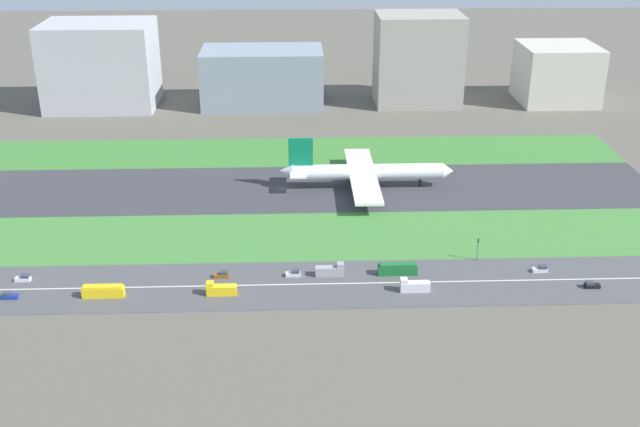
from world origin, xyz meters
TOP-DOWN VIEW (x-y plane):
  - ground_plane at (0.00, 0.00)m, footprint 800.00×800.00m
  - runway at (0.00, 0.00)m, footprint 280.00×46.00m
  - grass_median_north at (0.00, 41.00)m, footprint 280.00×36.00m
  - grass_median_south at (0.00, -41.00)m, footprint 280.00×36.00m
  - highway at (0.00, -73.00)m, footprint 280.00×28.00m
  - highway_centerline at (0.00, -73.00)m, footprint 266.00×0.50m
  - airliner at (30.39, 0.00)m, footprint 65.00×56.00m
  - car_5 at (77.18, -68.00)m, footprint 4.40×1.80m
  - car_2 at (-74.46, -68.00)m, footprint 4.40×1.80m
  - truck_1 at (-16.59, -78.00)m, footprint 8.40×2.50m
  - car_3 at (88.88, -78.00)m, footprint 4.40×1.80m
  - car_4 at (-75.35, -78.00)m, footprint 4.40×1.80m
  - truck_2 at (14.77, -68.00)m, footprint 8.40×2.50m
  - bus_1 at (34.52, -68.00)m, footprint 11.60×2.50m
  - truck_0 at (37.92, -78.00)m, footprint 8.40×2.50m
  - car_0 at (-17.05, -68.00)m, footprint 4.40×1.80m
  - car_1 at (3.98, -68.00)m, footprint 4.40×1.80m
  - bus_0 at (-49.26, -78.00)m, footprint 11.60×2.50m
  - traffic_light at (59.89, -60.01)m, footprint 0.36×0.50m
  - terminal_building at (-90.00, 114.00)m, footprint 52.65×38.17m
  - hangar_building at (-10.42, 114.00)m, footprint 59.93×33.41m
  - office_tower at (67.37, 114.00)m, footprint 42.04×30.62m
  - cargo_warehouse at (138.56, 114.00)m, footprint 37.31×35.33m
  - fuel_tank_west at (-6.14, 159.00)m, footprint 22.19×22.19m

SIDE VIEW (x-z plane):
  - ground_plane at x=0.00m, z-range 0.00..0.00m
  - runway at x=0.00m, z-range 0.00..0.10m
  - grass_median_north at x=0.00m, z-range 0.00..0.10m
  - grass_median_south at x=0.00m, z-range 0.00..0.10m
  - highway at x=0.00m, z-range 0.00..0.10m
  - highway_centerline at x=0.00m, z-range 0.10..0.11m
  - car_5 at x=77.18m, z-range -0.08..1.92m
  - car_2 at x=-74.46m, z-range -0.08..1.92m
  - car_3 at x=88.88m, z-range -0.08..1.92m
  - car_4 at x=-75.35m, z-range -0.08..1.92m
  - car_0 at x=-17.05m, z-range -0.08..1.92m
  - car_1 at x=3.98m, z-range -0.08..1.92m
  - truck_1 at x=-16.59m, z-range -0.33..3.67m
  - truck_2 at x=14.77m, z-range -0.33..3.67m
  - truck_0 at x=37.92m, z-range -0.33..3.67m
  - bus_1 at x=34.52m, z-range 0.07..3.57m
  - bus_0 at x=-49.26m, z-range 0.07..3.57m
  - traffic_light at x=59.89m, z-range 0.69..7.89m
  - airliner at x=30.39m, z-range -3.62..16.08m
  - fuel_tank_west at x=-6.14m, z-range 0.00..17.17m
  - hangar_building at x=-10.42m, z-range 0.00..27.88m
  - cargo_warehouse at x=138.56m, z-range 0.00..28.74m
  - terminal_building at x=-90.00m, z-range 0.00..41.44m
  - office_tower at x=67.37m, z-range 0.00..44.50m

